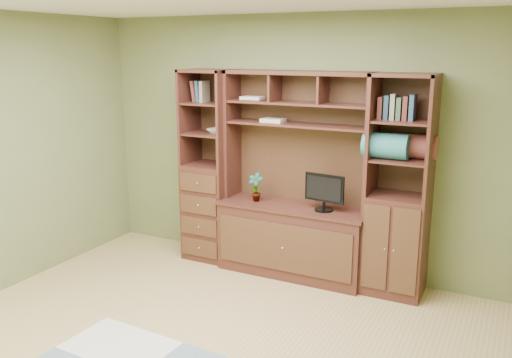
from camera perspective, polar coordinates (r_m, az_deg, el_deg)
The scene contains 10 objects.
room at distance 3.85m, azimuth -7.18°, elevation -0.96°, with size 4.60×4.10×2.64m.
center_hutch at distance 5.36m, azimuth 3.98°, elevation 0.25°, with size 1.54×0.53×2.05m, color #441F18.
left_tower at distance 5.85m, azimuth -4.93°, elevation 1.35°, with size 0.50×0.45×2.05m, color #441F18.
right_tower at distance 5.11m, azimuth 14.81°, elevation -0.86°, with size 0.55×0.45×2.05m, color #441F18.
monitor at distance 5.23m, azimuth 7.22°, elevation -0.71°, with size 0.41×0.18×0.50m, color black.
orchid at distance 5.53m, azimuth -0.04°, elevation -0.87°, with size 0.16×0.11×0.30m, color #AF533B.
magazines at distance 5.46m, azimuth 1.82°, elevation 6.20°, with size 0.23×0.17×0.03m, color beige.
bowl at distance 5.73m, azimuth -4.14°, elevation 5.07°, with size 0.20×0.20×0.05m, color white.
blanket_teal at distance 5.01m, azimuth 13.51°, elevation 3.40°, with size 0.40×0.23×0.23m, color #2C7274.
blanket_red at distance 5.09m, azimuth 16.32°, elevation 3.32°, with size 0.40×0.22×0.22m, color brown.
Camera 1 is at (2.09, -3.08, 2.26)m, focal length 38.00 mm.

